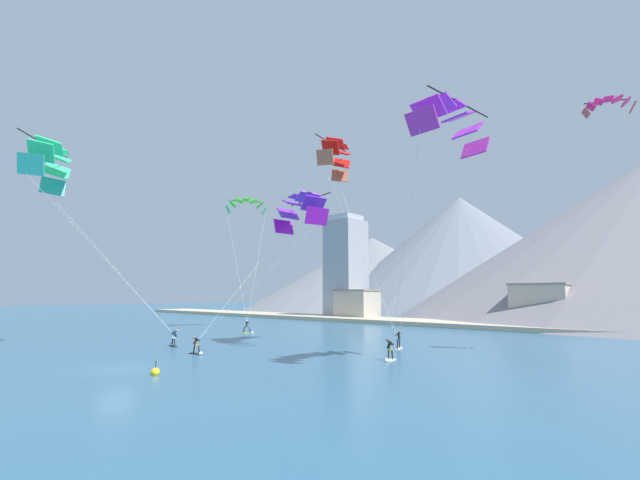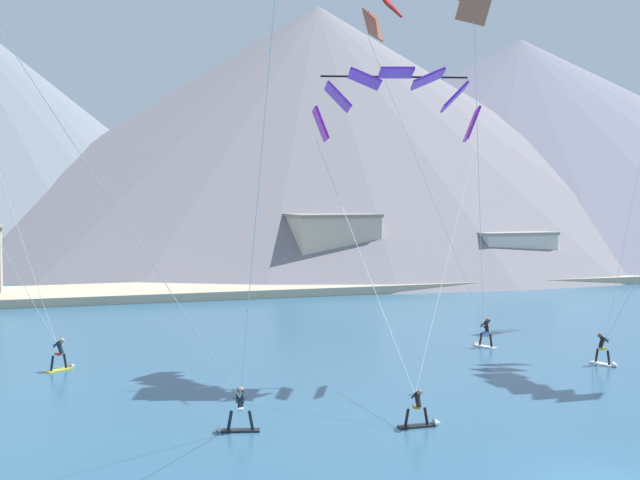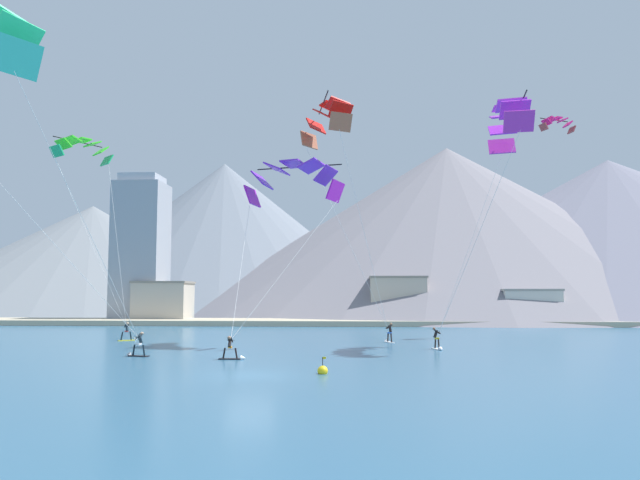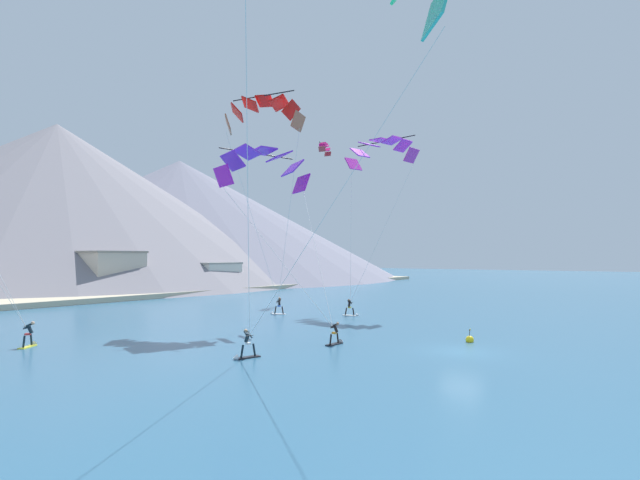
# 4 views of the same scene
# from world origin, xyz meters

# --- Properties ---
(ground_plane) EXTENTS (400.00, 400.00, 0.00)m
(ground_plane) POSITION_xyz_m (0.00, 0.00, 0.00)
(ground_plane) COLOR #2D5B7A
(kitesurfer_near_lead) EXTENTS (0.74, 1.78, 1.76)m
(kitesurfer_near_lead) POSITION_xyz_m (11.60, 15.56, 0.53)
(kitesurfer_near_lead) COLOR white
(kitesurfer_near_lead) RESTS_ON ground
(kitesurfer_near_trail) EXTENTS (1.75, 0.63, 1.60)m
(kitesurfer_near_trail) POSITION_xyz_m (-2.42, 7.63, 0.43)
(kitesurfer_near_trail) COLOR black
(kitesurfer_near_trail) RESTS_ON ground
(kitesurfer_mid_center) EXTENTS (0.93, 1.78, 1.80)m
(kitesurfer_mid_center) POSITION_xyz_m (8.27, 22.41, 0.55)
(kitesurfer_mid_center) COLOR white
(kitesurfer_mid_center) RESTS_ON ground
(kitesurfer_far_left) EXTENTS (1.64, 1.34, 1.76)m
(kitesurfer_far_left) POSITION_xyz_m (-15.13, 23.10, 0.54)
(kitesurfer_far_left) COLOR yellow
(kitesurfer_far_left) RESTS_ON ground
(kitesurfer_far_right) EXTENTS (1.78, 0.85, 1.71)m
(kitesurfer_far_right) POSITION_xyz_m (-9.40, 9.27, 0.51)
(kitesurfer_far_right) COLOR black
(kitesurfer_far_right) RESTS_ON ground
(parafoil_kite_near_lead) EXTENTS (6.97, 8.55, 17.42)m
(parafoil_kite_near_lead) POSITION_xyz_m (17.29, 15.40, 17.60)
(parafoil_kite_near_lead) COLOR #B82AA6
(parafoil_kite_near_trail) EXTENTS (8.32, 11.42, 13.70)m
(parafoil_kite_near_trail) POSITION_xyz_m (0.43, 17.02, 13.60)
(parafoil_kite_near_trail) COLOR #AB16BC
(parafoil_kite_mid_center) EXTENTS (7.63, 7.12, 19.20)m
(parafoil_kite_mid_center) POSITION_xyz_m (3.13, 19.54, 19.15)
(parafoil_kite_mid_center) COLOR #B46041
(parafoil_kite_distant_high_outer) EXTENTS (3.85, 2.38, 1.46)m
(parafoil_kite_distant_high_outer) POSITION_xyz_m (25.26, 28.83, 21.00)
(parafoil_kite_distant_high_outer) COLOR #A1383B
(race_marker_buoy) EXTENTS (0.56, 0.56, 1.02)m
(race_marker_buoy) POSITION_xyz_m (3.73, 0.77, 0.16)
(race_marker_buoy) COLOR yellow
(race_marker_buoy) RESTS_ON ground
(shoreline_strip) EXTENTS (180.00, 10.00, 0.70)m
(shoreline_strip) POSITION_xyz_m (0.00, 53.28, 0.35)
(shoreline_strip) COLOR #BCAD8E
(shoreline_strip) RESTS_ON ground
(shore_building_harbour_front) EXTENTS (8.18, 6.30, 6.74)m
(shore_building_harbour_front) POSITION_xyz_m (11.30, 58.04, 3.38)
(shore_building_harbour_front) COLOR beige
(shore_building_harbour_front) RESTS_ON ground
(shore_building_quay_east) EXTENTS (7.97, 4.58, 4.89)m
(shore_building_quay_east) POSITION_xyz_m (29.15, 54.83, 2.46)
(shore_building_quay_east) COLOR silver
(shore_building_quay_east) RESTS_ON ground
(mountain_peak_west_ridge) EXTENTS (117.84, 117.84, 36.70)m
(mountain_peak_west_ridge) POSITION_xyz_m (25.46, 105.78, 18.35)
(mountain_peak_west_ridge) COLOR gray
(mountain_peak_west_ridge) RESTS_ON ground
(mountain_peak_east_shoulder) EXTENTS (125.54, 125.54, 33.77)m
(mountain_peak_east_shoulder) POSITION_xyz_m (60.95, 106.99, 16.89)
(mountain_peak_east_shoulder) COLOR slate
(mountain_peak_east_shoulder) RESTS_ON ground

